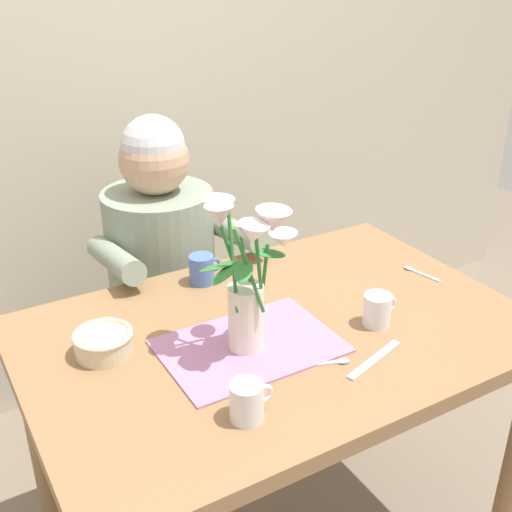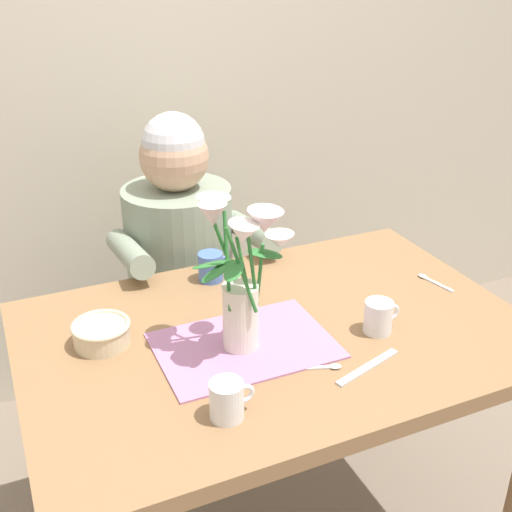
# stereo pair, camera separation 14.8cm
# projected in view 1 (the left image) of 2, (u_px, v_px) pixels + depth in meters

# --- Properties ---
(wood_panel_backdrop) EXTENTS (4.00, 0.10, 2.50)m
(wood_panel_backdrop) POSITION_uv_depth(u_px,v_px,m) (113.00, 52.00, 2.13)
(wood_panel_backdrop) COLOR beige
(wood_panel_backdrop) RESTS_ON ground_plane
(dining_table) EXTENTS (1.20, 0.80, 0.74)m
(dining_table) POSITION_uv_depth(u_px,v_px,m) (277.00, 361.00, 1.58)
(dining_table) COLOR olive
(dining_table) RESTS_ON ground_plane
(seated_person) EXTENTS (0.45, 0.47, 1.14)m
(seated_person) POSITION_uv_depth(u_px,v_px,m) (164.00, 290.00, 2.07)
(seated_person) COLOR #4C4C56
(seated_person) RESTS_ON ground_plane
(striped_placemat) EXTENTS (0.40, 0.28, 0.00)m
(striped_placemat) POSITION_uv_depth(u_px,v_px,m) (250.00, 346.00, 1.47)
(striped_placemat) COLOR #B275A3
(striped_placemat) RESTS_ON dining_table
(flower_vase) EXTENTS (0.23, 0.21, 0.36)m
(flower_vase) POSITION_uv_depth(u_px,v_px,m) (246.00, 269.00, 1.37)
(flower_vase) COLOR silver
(flower_vase) RESTS_ON dining_table
(ceramic_bowl) EXTENTS (0.14, 0.14, 0.06)m
(ceramic_bowl) POSITION_uv_depth(u_px,v_px,m) (103.00, 342.00, 1.43)
(ceramic_bowl) COLOR beige
(ceramic_bowl) RESTS_ON dining_table
(dinner_knife) EXTENTS (0.19, 0.07, 0.00)m
(dinner_knife) POSITION_uv_depth(u_px,v_px,m) (374.00, 359.00, 1.42)
(dinner_knife) COLOR silver
(dinner_knife) RESTS_ON dining_table
(coffee_cup) EXTENTS (0.09, 0.07, 0.08)m
(coffee_cup) POSITION_uv_depth(u_px,v_px,m) (202.00, 269.00, 1.73)
(coffee_cup) COLOR #476BB7
(coffee_cup) RESTS_ON dining_table
(ceramic_mug) EXTENTS (0.09, 0.07, 0.08)m
(ceramic_mug) POSITION_uv_depth(u_px,v_px,m) (378.00, 310.00, 1.54)
(ceramic_mug) COLOR silver
(ceramic_mug) RESTS_ON dining_table
(tea_cup) EXTENTS (0.09, 0.07, 0.08)m
(tea_cup) POSITION_uv_depth(u_px,v_px,m) (248.00, 401.00, 1.23)
(tea_cup) COLOR silver
(tea_cup) RESTS_ON dining_table
(spoon_0) EXTENTS (0.12, 0.05, 0.01)m
(spoon_0) POSITION_uv_depth(u_px,v_px,m) (332.00, 363.00, 1.41)
(spoon_0) COLOR silver
(spoon_0) RESTS_ON dining_table
(spoon_1) EXTENTS (0.04, 0.12, 0.01)m
(spoon_1) POSITION_uv_depth(u_px,v_px,m) (416.00, 271.00, 1.80)
(spoon_1) COLOR silver
(spoon_1) RESTS_ON dining_table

